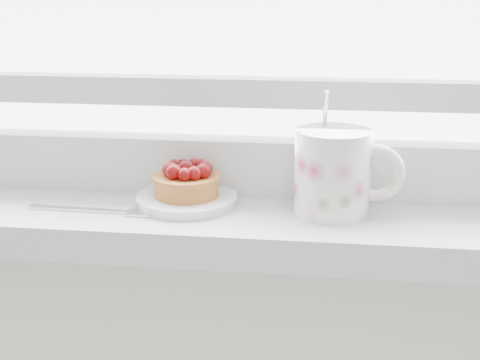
% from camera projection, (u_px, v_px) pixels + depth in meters
% --- Properties ---
extents(saucer, '(0.12, 0.12, 0.01)m').
position_uv_depth(saucer, '(187.00, 200.00, 0.82)').
color(saucer, silver).
rests_on(saucer, windowsill).
extents(raspberry_tart, '(0.08, 0.08, 0.04)m').
position_uv_depth(raspberry_tart, '(187.00, 180.00, 0.81)').
color(raspberry_tart, brown).
rests_on(raspberry_tart, saucer).
extents(floral_mug, '(0.13, 0.10, 0.14)m').
position_uv_depth(floral_mug, '(336.00, 170.00, 0.78)').
color(floral_mug, silver).
rests_on(floral_mug, windowsill).
extents(fork, '(0.18, 0.03, 0.00)m').
position_uv_depth(fork, '(101.00, 211.00, 0.79)').
color(fork, silver).
rests_on(fork, windowsill).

